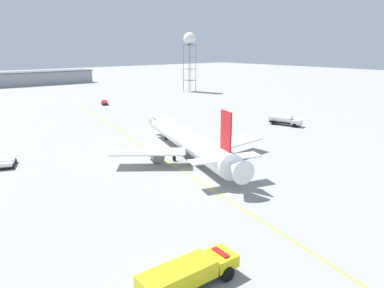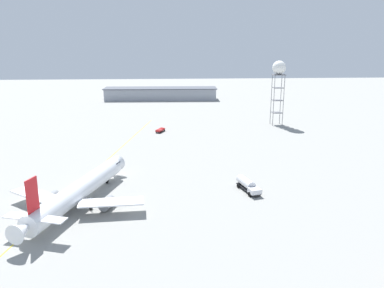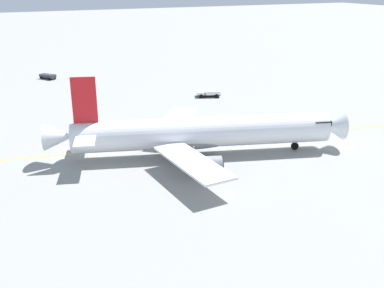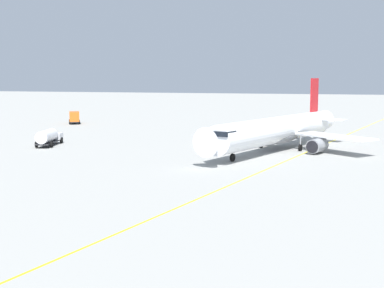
# 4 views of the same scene
# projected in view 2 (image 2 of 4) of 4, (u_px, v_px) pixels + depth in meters

# --- Properties ---
(ground_plane) EXTENTS (600.00, 600.00, 0.00)m
(ground_plane) POSITION_uv_depth(u_px,v_px,m) (82.00, 204.00, 85.54)
(ground_plane) COLOR gray
(airliner_main) EXTENTS (41.17, 29.99, 11.56)m
(airliner_main) POSITION_uv_depth(u_px,v_px,m) (78.00, 192.00, 83.82)
(airliner_main) COLOR white
(airliner_main) RESTS_ON ground_plane
(ops_pickup_truck) EXTENTS (5.54, 3.82, 1.41)m
(ops_pickup_truck) POSITION_uv_depth(u_px,v_px,m) (160.00, 130.00, 153.43)
(ops_pickup_truck) COLOR #232326
(ops_pickup_truck) RESTS_ON ground_plane
(fuel_tanker_truck) EXTENTS (9.08, 4.71, 2.87)m
(fuel_tanker_truck) POSITION_uv_depth(u_px,v_px,m) (248.00, 185.00, 92.59)
(fuel_tanker_truck) COLOR #232326
(fuel_tanker_truck) RESTS_ON ground_plane
(radar_tower) EXTENTS (5.63, 5.63, 27.08)m
(radar_tower) POSITION_uv_depth(u_px,v_px,m) (279.00, 70.00, 161.78)
(radar_tower) COLOR slate
(radar_tower) RESTS_ON ground_plane
(terminal_shed) EXTENTS (17.17, 69.10, 7.37)m
(terminal_shed) POSITION_uv_depth(u_px,v_px,m) (161.00, 94.00, 239.66)
(terminal_shed) COLOR #999EA8
(terminal_shed) RESTS_ON ground_plane
(taxiway_centreline) EXTENTS (179.11, 32.96, 0.01)m
(taxiway_centreline) POSITION_uv_depth(u_px,v_px,m) (66.00, 197.00, 89.02)
(taxiway_centreline) COLOR yellow
(taxiway_centreline) RESTS_ON ground_plane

